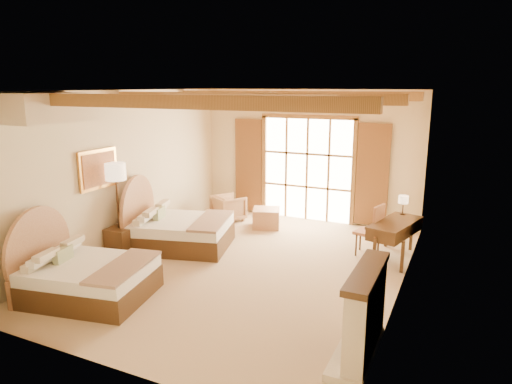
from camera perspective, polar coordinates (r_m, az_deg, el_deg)
The scene contains 19 objects.
floor at distance 8.62m, azimuth -1.31°, elevation -9.23°, with size 7.00×7.00×0.00m, color tan.
wall_back at distance 11.34m, azimuth 6.54°, elevation 4.54°, with size 5.50×5.50×0.00m, color beige.
wall_left at distance 9.67m, azimuth -16.15°, elevation 2.62°, with size 7.00×7.00×0.00m, color beige.
wall_right at distance 7.37m, azimuth 18.14°, elevation -0.69°, with size 7.00×7.00×0.00m, color beige.
ceiling at distance 7.97m, azimuth -1.44°, elevation 12.57°, with size 7.00×7.00×0.00m, color #AE6637.
ceiling_beams at distance 7.97m, azimuth -1.43°, elevation 11.70°, with size 5.39×4.60×0.18m, color olive, non-canonical shape.
french_doors at distance 11.34m, azimuth 6.40°, elevation 2.75°, with size 3.95×0.08×2.60m.
fireplace at distance 5.91m, azimuth 13.29°, elevation -15.17°, with size 0.46×1.40×1.16m.
painting at distance 9.07m, azimuth -19.09°, elevation 2.71°, with size 0.06×0.95×0.75m.
canopy_valance at distance 7.87m, azimuth -24.50°, elevation 9.58°, with size 0.70×1.40×0.45m, color beige.
bed_near at distance 7.86m, azimuth -20.91°, elevation -9.48°, with size 2.12×1.73×1.23m.
bed_far at distance 9.68m, azimuth -10.09°, elevation -4.43°, with size 2.32×1.94×1.29m.
nightstand at distance 9.42m, azimuth -16.52°, elevation -5.97°, with size 0.47×0.47×0.56m, color #472D18.
floor_lamp at distance 9.12m, azimuth -17.11°, elevation 1.75°, with size 0.39×0.39×1.85m.
armchair at distance 11.34m, azimuth -3.45°, elevation -2.00°, with size 0.69×0.71×0.64m, color #A8784F.
ottoman at distance 10.82m, azimuth 1.29°, elevation -3.26°, with size 0.62×0.62×0.45m, color tan.
desk at distance 9.23m, azimuth 16.88°, elevation -5.61°, with size 0.92×1.49×0.75m.
desk_chair at distance 9.34m, azimuth 13.94°, elevation -5.72°, with size 0.56×0.55×1.04m.
desk_lamp at distance 9.60m, azimuth 17.96°, elevation -0.98°, with size 0.19×0.19×0.39m.
Camera 1 is at (3.55, -7.13, 3.28)m, focal length 32.00 mm.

